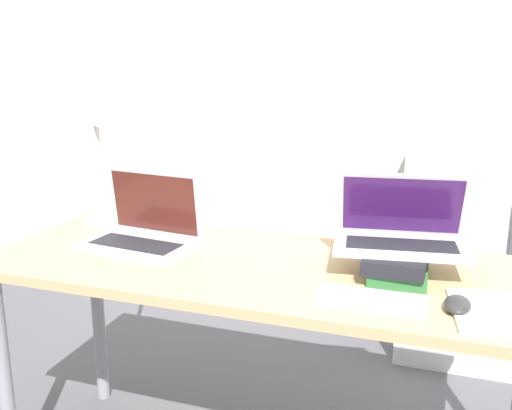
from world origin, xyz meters
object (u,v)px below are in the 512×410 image
Objects in this scene: mouse at (457,305)px; desk_lamp at (107,117)px; mini_fridge at (467,247)px; laptop_on_books at (401,232)px; book_stack at (398,262)px; notepad at (503,313)px; laptop_left at (144,230)px; wireless_keyboard at (371,299)px.

desk_lamp is (-1.19, 0.35, 0.38)m from mouse.
mouse is 0.11× the size of mini_fridge.
book_stack is at bearing -90.30° from laptop_on_books.
notepad is at bearing -14.69° from desk_lamp.
laptop_left is at bearing 170.00° from notepad.
book_stack reaches higher than wireless_keyboard.
laptop_left is 1.35× the size of wireless_keyboard.
book_stack reaches higher than mouse.
laptop_left is 1.32× the size of notepad.
desk_lamp is at bearing 171.36° from book_stack.
desk_lamp reaches higher than notepad.
notepad is (0.31, 0.03, -0.00)m from wireless_keyboard.
book_stack is 0.09m from laptop_on_books.
mouse is at bearing -11.59° from laptop_left.
laptop_on_books is 0.28m from wireless_keyboard.
mouse is at bearing 4.67° from wireless_keyboard.
desk_lamp reaches higher than laptop_left.
book_stack is (0.82, -0.01, -0.01)m from laptop_left.
notepad is 0.54× the size of desk_lamp.
wireless_keyboard is 0.98× the size of notepad.
book_stack is 2.40× the size of mouse.
mouse is at bearing -16.35° from desk_lamp.
laptop_on_books reaches higher than mouse.
wireless_keyboard is 0.32m from notepad.
mouse reaches higher than notepad.
mini_fridge is (0.21, 1.14, -0.39)m from laptop_on_books.
mini_fridge reaches higher than book_stack.
mouse is 0.38× the size of notepad.
laptop_on_books is 1.42× the size of wireless_keyboard.
wireless_keyboard is at bearing -100.18° from mini_fridge.
laptop_left is 3.48× the size of mouse.
mini_fridge is at bearing 48.72° from laptop_left.
laptop_left is at bearing -131.28° from mini_fridge.
mini_fridge is (-0.07, 1.36, -0.27)m from notepad.
mini_fridge reaches higher than notepad.
laptop_on_books is 0.75× the size of desk_lamp.
book_stack is 0.49× the size of desk_lamp.
laptop_on_books is at bearing 125.61° from mouse.
laptop_on_books is 0.37m from notepad.
mini_fridge is at bearing 88.29° from mouse.
notepad is (1.09, -0.19, -0.04)m from laptop_left.
desk_lamp reaches higher than wireless_keyboard.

